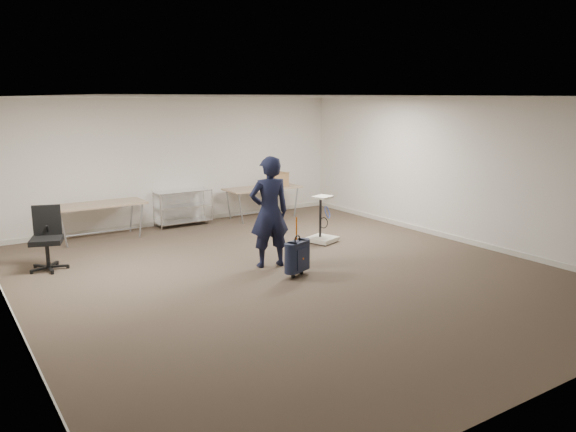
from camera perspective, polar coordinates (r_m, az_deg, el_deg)
ground at (r=9.12m, az=-0.12°, el=-5.88°), size 9.00×9.00×0.00m
room_shell at (r=10.24m, az=-4.36°, el=-3.62°), size 8.00×9.00×9.00m
folding_table_left at (r=11.77m, az=-18.72°, el=0.94°), size 1.80×0.75×0.73m
folding_table_right at (r=13.21m, az=-2.61°, el=2.70°), size 1.80×0.75×0.73m
wire_shelf at (r=12.64m, az=-10.61°, el=0.99°), size 1.22×0.47×0.80m
person at (r=9.31m, az=-1.91°, el=0.41°), size 0.75×0.57×1.86m
suitcase at (r=8.91m, az=0.95°, el=-4.12°), size 0.40×0.31×0.96m
office_chair at (r=10.10m, az=-23.22°, el=-3.23°), size 0.63×0.64×1.05m
equipment_cart at (r=11.04m, az=3.51°, el=-1.44°), size 0.64×0.64×0.92m
cardboard_box at (r=13.36m, az=-1.06°, el=3.74°), size 0.47×0.38×0.32m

